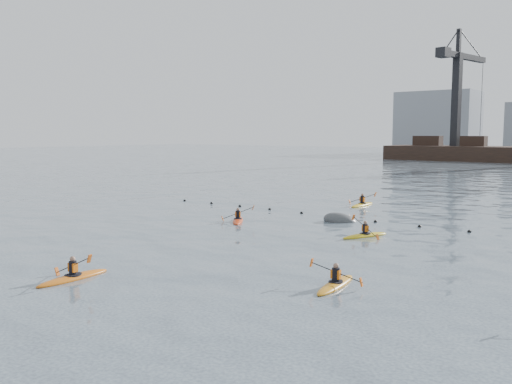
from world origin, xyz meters
TOP-DOWN VIEW (x-y plane):
  - ground at (0.00, 0.00)m, footprint 400.00×400.00m
  - float_line at (-0.50, 22.53)m, footprint 33.24×0.73m
  - kayaker_0 at (-2.47, 1.84)m, footprint 2.32×3.37m
  - kayaker_1 at (6.38, 7.45)m, footprint 2.18×3.27m
  - kayaker_2 at (-6.45, 17.02)m, footprint 2.44×2.98m
  - kayaker_3 at (2.71, 17.32)m, footprint 2.13×3.22m
  - kayaker_5 at (-3.50, 29.29)m, footprint 2.43×3.53m
  - mooring_buoy at (-0.99, 21.13)m, footprint 2.80×2.46m

SIDE VIEW (x-z plane):
  - ground at x=0.00m, z-range 0.00..0.00m
  - mooring_buoy at x=-0.99m, z-range -0.79..0.79m
  - float_line at x=-0.50m, z-range -0.09..0.15m
  - kayaker_1 at x=6.38m, z-range -0.45..0.64m
  - kayaker_3 at x=2.71m, z-range -0.53..0.73m
  - kayaker_2 at x=-6.45m, z-range -0.51..0.71m
  - kayaker_0 at x=-2.47m, z-range -0.54..0.75m
  - kayaker_5 at x=-3.50m, z-range -0.55..0.76m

